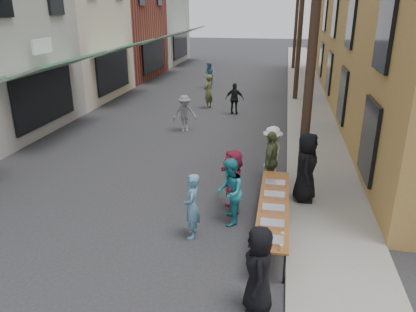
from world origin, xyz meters
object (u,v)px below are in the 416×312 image
(utility_pole_mid, at_px, (301,17))
(guest_front_a, at_px, (259,270))
(utility_pole_far, at_px, (297,13))
(serving_table, at_px, (274,206))
(guest_front_c, at_px, (230,192))
(server, at_px, (306,167))
(utility_pole_near, at_px, (314,30))
(catering_tray_sausage, at_px, (271,241))

(utility_pole_mid, bearing_deg, guest_front_a, -92.96)
(utility_pole_mid, height_order, utility_pole_far, same)
(serving_table, xyz_separation_m, guest_front_c, (-1.08, 0.26, 0.13))
(serving_table, bearing_deg, server, 65.50)
(utility_pole_near, xyz_separation_m, guest_front_c, (-1.81, -2.46, -3.65))
(guest_front_a, height_order, guest_front_c, guest_front_c)
(catering_tray_sausage, relative_size, server, 0.26)
(utility_pole_mid, relative_size, guest_front_c, 5.32)
(utility_pole_far, relative_size, catering_tray_sausage, 18.00)
(catering_tray_sausage, distance_m, server, 3.47)
(utility_pole_far, distance_m, guest_front_c, 26.77)
(utility_pole_near, bearing_deg, guest_front_c, -126.39)
(server, bearing_deg, serving_table, 160.07)
(utility_pole_far, bearing_deg, server, -89.89)
(utility_pole_near, xyz_separation_m, server, (0.05, -1.00, -3.45))
(utility_pole_near, relative_size, utility_pole_mid, 1.00)
(utility_pole_mid, xyz_separation_m, server, (0.05, -13.00, -3.45))
(utility_pole_near, bearing_deg, utility_pole_mid, 90.00)
(serving_table, bearing_deg, utility_pole_mid, 87.15)
(guest_front_a, bearing_deg, serving_table, 169.45)
(utility_pole_far, relative_size, guest_front_c, 5.32)
(catering_tray_sausage, distance_m, guest_front_c, 2.19)
(utility_pole_far, height_order, guest_front_a, utility_pole_far)
(utility_pole_far, bearing_deg, serving_table, -91.57)
(guest_front_a, relative_size, server, 0.87)
(utility_pole_far, xyz_separation_m, guest_front_c, (-1.81, -26.46, -3.65))
(utility_pole_mid, bearing_deg, catering_tray_sausage, -92.56)
(utility_pole_near, distance_m, guest_front_c, 4.76)
(catering_tray_sausage, bearing_deg, utility_pole_near, 80.48)
(utility_pole_near, bearing_deg, server, -87.13)
(utility_pole_near, relative_size, catering_tray_sausage, 18.00)
(serving_table, distance_m, server, 1.92)
(serving_table, distance_m, catering_tray_sausage, 1.65)
(utility_pole_mid, xyz_separation_m, guest_front_a, (-0.90, -17.40, -3.67))
(utility_pole_near, relative_size, guest_front_c, 5.32)
(utility_pole_far, bearing_deg, utility_pole_near, -90.00)
(utility_pole_far, height_order, catering_tray_sausage, utility_pole_far)
(serving_table, bearing_deg, guest_front_a, -93.57)
(utility_pole_near, height_order, utility_pole_far, same)
(utility_pole_near, xyz_separation_m, utility_pole_far, (0.00, 24.00, 0.00))
(utility_pole_far, distance_m, catering_tray_sausage, 28.61)
(guest_front_a, xyz_separation_m, server, (0.95, 4.41, 0.23))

